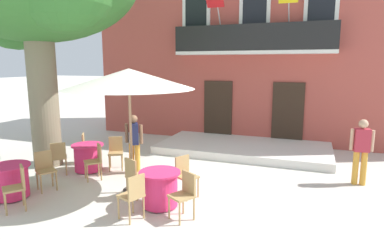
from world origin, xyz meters
TOP-DOWN VIEW (x-y plane):
  - ground_plane at (0.00, 0.00)m, footprint 120.00×120.00m
  - building_facade at (0.92, 6.99)m, footprint 13.00×5.09m
  - entrance_step_platform at (0.92, 3.61)m, footprint 5.64×2.77m
  - cafe_table_near_tree at (-3.12, -2.06)m, footprint 0.86×0.86m
  - cafe_chair_near_tree_0 at (-2.80, -1.37)m, footprint 0.55×0.55m
  - cafe_chair_near_tree_1 at (-3.80, -1.72)m, footprint 0.55×0.55m
  - cafe_chair_near_tree_3 at (-2.47, -2.44)m, footprint 0.56×0.56m
  - cafe_table_middle at (-2.71, 0.08)m, footprint 0.86×0.86m
  - cafe_chair_middle_0 at (-3.19, 0.66)m, footprint 0.55×0.55m
  - cafe_chair_middle_1 at (-3.22, -0.47)m, footprint 0.56×0.56m
  - cafe_chair_middle_2 at (-2.11, -0.38)m, footprint 0.57×0.57m
  - cafe_chair_middle_3 at (-2.10, 0.53)m, footprint 0.55×0.55m
  - cafe_table_front at (0.16, -1.29)m, footprint 0.86×0.86m
  - cafe_chair_front_0 at (-0.04, -2.02)m, footprint 0.52×0.52m
  - cafe_chair_front_1 at (0.85, -1.62)m, footprint 0.55×0.55m
  - cafe_chair_front_2 at (0.46, -0.60)m, footprint 0.54×0.54m
  - cafe_chair_front_3 at (-0.56, -1.07)m, footprint 0.52×0.52m
  - cafe_umbrella at (-0.77, -0.84)m, footprint 2.90×2.90m
  - pedestrian_near_entrance at (4.21, 1.55)m, footprint 0.53×0.26m
  - pedestrian_mid_plaza at (-1.42, 0.40)m, footprint 0.53×0.40m

SIDE VIEW (x-z plane):
  - ground_plane at x=0.00m, z-range 0.00..0.00m
  - entrance_step_platform at x=0.92m, z-range 0.00..0.25m
  - cafe_table_near_tree at x=-3.12m, z-range 0.01..0.77m
  - cafe_table_middle at x=-2.71m, z-range 0.01..0.77m
  - cafe_table_front at x=0.16m, z-range 0.01..0.77m
  - cafe_chair_near_tree_0 at x=-2.80m, z-range 0.07..0.98m
  - cafe_chair_near_tree_1 at x=-3.80m, z-range 0.07..0.98m
  - cafe_chair_near_tree_3 at x=-2.47m, z-range 0.07..0.98m
  - cafe_chair_middle_0 at x=-3.19m, z-range 0.07..0.98m
  - cafe_chair_middle_1 at x=-3.22m, z-range 0.07..0.98m
  - cafe_chair_middle_2 at x=-2.11m, z-range 0.07..0.98m
  - cafe_chair_middle_3 at x=-2.10m, z-range 0.07..0.98m
  - cafe_chair_front_0 at x=-0.04m, z-range 0.07..0.98m
  - cafe_chair_front_1 at x=0.85m, z-range 0.07..0.98m
  - cafe_chair_front_2 at x=0.46m, z-range 0.07..0.98m
  - cafe_chair_front_3 at x=-0.56m, z-range 0.07..0.98m
  - pedestrian_mid_plaza at x=-1.42m, z-range 0.10..1.71m
  - pedestrian_near_entrance at x=4.21m, z-range 0.11..1.74m
  - cafe_umbrella at x=-0.77m, z-range 1.19..4.04m
  - building_facade at x=0.92m, z-range 0.00..7.50m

